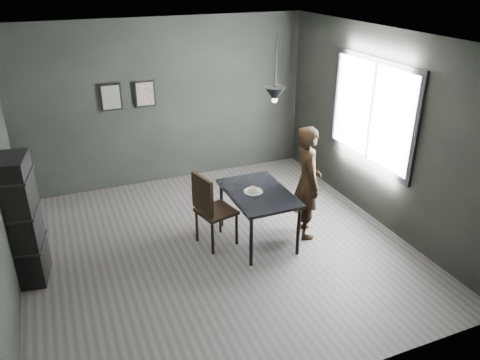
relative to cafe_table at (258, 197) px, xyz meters
name	(u,v)px	position (x,y,z in m)	size (l,w,h in m)	color
ground	(218,248)	(-0.60, 0.00, -0.67)	(5.00, 5.00, 0.00)	#3D3835
back_wall	(166,103)	(-0.60, 2.50, 0.73)	(5.00, 0.10, 2.80)	black
ceiling	(213,38)	(-0.60, 0.00, 2.13)	(5.00, 5.00, 0.02)	silver
window_assembly	(371,112)	(1.87, 0.20, 0.93)	(0.04, 1.96, 1.56)	white
cafe_table	(258,197)	(0.00, 0.00, 0.00)	(0.80, 1.20, 0.75)	black
white_plate	(253,192)	(-0.07, 0.01, 0.08)	(0.23, 0.23, 0.01)	white
donut_pile	(253,190)	(-0.07, 0.01, 0.12)	(0.16, 0.16, 0.07)	beige
woman	(307,182)	(0.69, -0.10, 0.14)	(0.59, 0.39, 1.63)	black
wood_chair	(210,206)	(-0.66, 0.12, -0.06)	(0.56, 0.56, 1.07)	black
shelf_unit	(24,221)	(-2.92, 0.25, 0.14)	(0.31, 0.54, 1.62)	black
pendant_lamp	(275,94)	(0.25, 0.10, 1.38)	(0.28, 0.28, 0.86)	black
framed_print_left	(111,97)	(-1.50, 2.47, 0.93)	(0.34, 0.04, 0.44)	black
framed_print_right	(145,94)	(-0.95, 2.47, 0.93)	(0.34, 0.04, 0.44)	black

